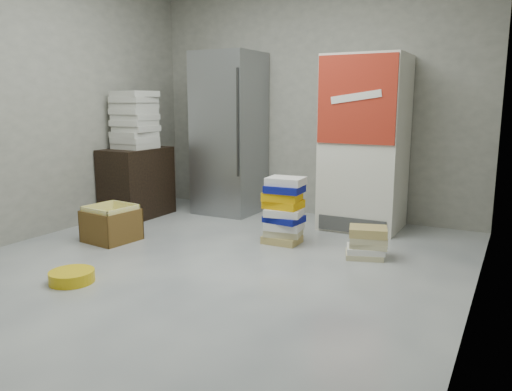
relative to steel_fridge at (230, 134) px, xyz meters
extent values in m
plane|color=beige|center=(0.90, -2.13, -0.95)|extent=(5.00, 5.00, 0.00)
cube|color=gray|center=(0.90, 0.37, 0.45)|extent=(4.00, 0.04, 2.80)
cube|color=gray|center=(-1.10, -2.13, 0.45)|extent=(0.04, 5.00, 2.80)
cube|color=gray|center=(2.90, -2.13, 0.45)|extent=(0.04, 5.00, 2.80)
cube|color=#93959A|center=(0.00, 0.00, 0.00)|extent=(0.70, 0.70, 1.90)
cylinder|color=#333333|center=(0.32, -0.36, 0.15)|extent=(0.02, 0.02, 1.19)
cube|color=silver|center=(1.65, 0.00, -0.05)|extent=(0.80, 0.70, 1.80)
cube|color=#A82819|center=(1.65, -0.36, 0.40)|extent=(0.78, 0.02, 0.85)
cube|color=white|center=(1.65, -0.37, 0.43)|extent=(0.50, 0.01, 0.14)
cube|color=#3F3F3F|center=(1.65, -0.36, -0.85)|extent=(0.70, 0.02, 0.15)
cube|color=black|center=(-0.83, -0.73, -0.55)|extent=(0.50, 0.80, 0.80)
cube|color=beige|center=(-0.82, -0.74, -0.12)|extent=(0.41, 0.41, 0.06)
cube|color=beige|center=(-0.82, -0.74, -0.05)|extent=(0.41, 0.41, 0.06)
cube|color=beige|center=(-0.83, -0.74, 0.01)|extent=(0.42, 0.42, 0.06)
cube|color=beige|center=(-0.81, -0.72, 0.08)|extent=(0.41, 0.41, 0.06)
cube|color=beige|center=(-0.82, -0.74, 0.14)|extent=(0.42, 0.42, 0.06)
cube|color=beige|center=(-0.82, -0.72, 0.21)|extent=(0.41, 0.41, 0.06)
cube|color=beige|center=(-0.83, -0.73, 0.27)|extent=(0.40, 0.40, 0.06)
cube|color=beige|center=(-0.83, -0.72, 0.34)|extent=(0.41, 0.41, 0.06)
cube|color=beige|center=(-0.82, -0.74, 0.40)|extent=(0.41, 0.41, 0.06)
cube|color=beige|center=(-0.81, -0.72, 0.47)|extent=(0.42, 0.42, 0.06)
cube|color=tan|center=(1.15, -0.96, -0.91)|extent=(0.34, 0.26, 0.07)
cube|color=#BFB68A|center=(1.16, -0.94, -0.85)|extent=(0.38, 0.32, 0.07)
cube|color=silver|center=(1.17, -0.95, -0.78)|extent=(0.36, 0.30, 0.07)
cube|color=navy|center=(1.18, -0.96, -0.71)|extent=(0.36, 0.30, 0.06)
cube|color=silver|center=(1.18, -0.97, -0.64)|extent=(0.37, 0.31, 0.07)
cube|color=#E5A307|center=(1.16, -0.94, -0.57)|extent=(0.34, 0.27, 0.08)
cube|color=#E5A307|center=(1.15, -0.95, -0.49)|extent=(0.36, 0.30, 0.08)
cube|color=navy|center=(1.18, -0.96, -0.42)|extent=(0.35, 0.28, 0.07)
cube|color=silver|center=(1.18, -0.94, -0.35)|extent=(0.35, 0.29, 0.07)
cube|color=#BFB68A|center=(1.98, -1.03, -0.93)|extent=(0.38, 0.34, 0.05)
cube|color=silver|center=(1.99, -1.03, -0.88)|extent=(0.38, 0.34, 0.05)
cube|color=#BFB68A|center=(2.01, -1.01, -0.83)|extent=(0.36, 0.31, 0.04)
cube|color=#BFB68A|center=(2.00, -1.02, -0.78)|extent=(0.38, 0.33, 0.05)
cube|color=tan|center=(2.00, -1.02, -0.72)|extent=(0.37, 0.33, 0.08)
cube|color=yellow|center=(-0.34, -1.67, -0.94)|extent=(0.45, 0.45, 0.01)
cube|color=brown|center=(-0.32, -1.46, -0.80)|extent=(0.43, 0.06, 0.31)
cube|color=brown|center=(-0.36, -1.87, -0.80)|extent=(0.43, 0.06, 0.31)
cube|color=brown|center=(-0.55, -1.64, -0.80)|extent=(0.06, 0.43, 0.31)
cube|color=brown|center=(-0.13, -1.69, -0.80)|extent=(0.06, 0.43, 0.31)
cube|color=yellow|center=(-0.32, -1.48, -0.78)|extent=(0.39, 0.06, 0.35)
cube|color=yellow|center=(-0.36, -1.86, -0.78)|extent=(0.39, 0.06, 0.35)
cube|color=yellow|center=(-0.53, -1.64, -0.78)|extent=(0.06, 0.39, 0.35)
cube|color=yellow|center=(-0.15, -1.69, -0.78)|extent=(0.06, 0.39, 0.35)
cylinder|color=yellow|center=(0.22, -2.66, -0.91)|extent=(0.44, 0.44, 0.09)
camera|label=1|loc=(3.11, -5.14, 0.39)|focal=35.00mm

